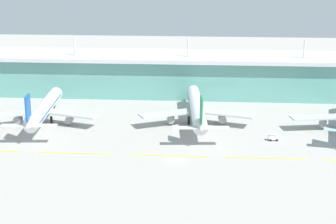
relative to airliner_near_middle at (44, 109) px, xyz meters
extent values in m
plane|color=#A8A59E|center=(58.05, -39.92, -6.45)|extent=(600.00, 600.00, 0.00)
cube|color=#5B9E93|center=(58.05, 56.42, 2.81)|extent=(280.00, 28.00, 18.51)
cube|color=silver|center=(58.05, 56.42, 12.96)|extent=(288.00, 34.00, 1.80)
cylinder|color=silver|center=(2.05, 50.82, 18.36)|extent=(0.90, 0.90, 9.00)
cylinder|color=silver|center=(58.05, 50.82, 18.36)|extent=(0.90, 0.90, 9.00)
cylinder|color=silver|center=(114.05, 50.82, 18.36)|extent=(0.90, 0.90, 9.00)
cylinder|color=white|center=(-0.12, 1.53, 0.05)|extent=(9.67, 51.99, 5.80)
cone|color=white|center=(-2.21, 29.30, 0.05)|extent=(5.79, 4.40, 5.51)
cone|color=white|center=(2.05, -27.24, 1.25)|extent=(5.41, 6.98, 5.72)
cube|color=#19519E|center=(1.98, -26.24, 7.70)|extent=(1.18, 6.43, 9.50)
cube|color=white|center=(-3.47, -27.15, 1.05)|extent=(10.21, 3.94, 0.36)
cube|color=white|center=(7.50, -26.32, 1.05)|extent=(10.21, 3.94, 0.36)
cube|color=#B7BABF|center=(-11.75, -3.78, -1.25)|extent=(24.53, 16.73, 0.70)
cylinder|color=gray|center=(-10.66, -2.25, -4.05)|extent=(3.53, 4.73, 3.20)
cube|color=#B7BABF|center=(12.18, -1.98, -1.25)|extent=(24.93, 13.77, 0.70)
cylinder|color=gray|center=(10.88, -0.63, -4.05)|extent=(3.53, 4.73, 3.20)
cylinder|color=black|center=(-1.57, 20.86, -4.65)|extent=(0.70, 0.70, 3.60)
cylinder|color=black|center=(-3.08, -1.70, -4.65)|extent=(1.10, 1.10, 3.60)
cylinder|color=black|center=(3.30, -1.22, -4.65)|extent=(1.10, 1.10, 3.60)
cube|color=#19519E|center=(-0.12, 1.53, 0.45)|extent=(9.32, 46.83, 0.60)
cylinder|color=silver|center=(63.66, 6.99, 0.05)|extent=(10.61, 58.71, 5.80)
cone|color=silver|center=(61.08, 38.10, 0.05)|extent=(5.82, 4.44, 5.51)
cone|color=silver|center=(66.33, -25.11, 1.25)|extent=(5.46, 7.01, 5.72)
cube|color=#146B38|center=(66.24, -24.11, 7.70)|extent=(1.23, 6.44, 9.50)
cube|color=silver|center=(60.80, -25.07, 1.05)|extent=(10.23, 4.02, 0.36)
cube|color=silver|center=(71.76, -24.16, 1.05)|extent=(10.23, 4.02, 0.36)
cube|color=#B7BABF|center=(52.07, 1.59, -1.25)|extent=(24.49, 16.87, 0.70)
cylinder|color=gray|center=(53.14, 3.13, -4.05)|extent=(3.56, 4.75, 3.20)
cube|color=#B7BABF|center=(75.98, 3.58, -1.25)|extent=(24.94, 13.61, 0.70)
cylinder|color=gray|center=(74.67, 4.92, -4.05)|extent=(3.56, 4.75, 3.20)
cylinder|color=black|center=(61.85, 28.83, -4.65)|extent=(0.70, 0.70, 3.60)
cylinder|color=black|center=(60.72, 3.74, -4.65)|extent=(1.10, 1.10, 3.60)
cylinder|color=black|center=(67.10, 4.27, -4.65)|extent=(1.10, 1.10, 3.60)
cube|color=#146B38|center=(63.66, 6.99, 0.45)|extent=(10.17, 52.89, 0.60)
cube|color=#B7BABF|center=(114.17, 0.80, -1.25)|extent=(24.86, 11.31, 0.70)
cylinder|color=gray|center=(115.62, 1.99, -4.05)|extent=(3.99, 5.02, 3.20)
cube|color=yellow|center=(21.05, -35.23, -6.43)|extent=(28.00, 0.70, 0.04)
cube|color=yellow|center=(55.05, -35.23, -6.43)|extent=(28.00, 0.70, 0.04)
cube|color=yellow|center=(89.05, -35.23, -6.43)|extent=(28.00, 0.70, 0.04)
cube|color=silver|center=(93.98, -15.11, -5.20)|extent=(3.72, 2.06, 1.60)
cube|color=silver|center=(93.98, -15.11, -4.05)|extent=(3.36, 2.03, 0.16)
cylinder|color=black|center=(95.17, -14.21, -6.00)|extent=(0.92, 0.41, 0.90)
cylinder|color=black|center=(95.29, -15.83, -6.00)|extent=(0.92, 0.41, 0.90)
cylinder|color=black|center=(92.66, -14.40, -6.00)|extent=(0.92, 0.41, 0.90)
cylinder|color=black|center=(92.78, -16.01, -6.00)|extent=(0.92, 0.41, 0.90)
camera|label=1|loc=(69.65, -228.66, 64.28)|focal=61.86mm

